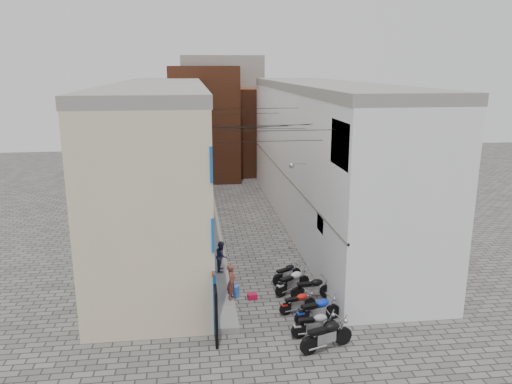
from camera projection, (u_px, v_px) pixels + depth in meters
name	position (u px, v px, depth m)	size (l,w,h in m)	color
ground	(281.00, 331.00, 19.28)	(90.00, 90.00, 0.00)	#54524F
plinth	(212.00, 226.00, 31.50)	(0.90, 26.00, 0.25)	gray
building_left	(162.00, 159.00, 30.01)	(5.10, 27.00, 9.00)	beige
building_right	(323.00, 156.00, 31.31)	(5.94, 26.00, 9.00)	white
building_far_brick_left	(204.00, 123.00, 44.74)	(6.00, 6.00, 10.00)	brown
building_far_brick_right	(256.00, 131.00, 47.54)	(5.00, 6.00, 8.00)	brown
building_far_concrete	(222.00, 112.00, 50.64)	(8.00, 5.00, 11.00)	gray
far_shopfront	(229.00, 170.00, 43.22)	(2.00, 0.30, 2.40)	black
overhead_wires	(255.00, 124.00, 24.90)	(5.80, 13.02, 1.32)	black
motorcycle_a	(327.00, 334.00, 17.87)	(0.68, 2.15, 1.25)	black
motorcycle_b	(315.00, 323.00, 18.77)	(0.59, 1.86, 1.08)	#97989C
motorcycle_c	(318.00, 309.00, 19.80)	(0.64, 2.02, 1.17)	#0D30C7
motorcycle_d	(298.00, 301.00, 20.62)	(0.53, 1.68, 0.97)	red
motorcycle_e	(312.00, 287.00, 21.79)	(0.61, 1.94, 1.12)	black
motorcycle_f	(293.00, 280.00, 22.45)	(0.63, 1.98, 1.15)	silver
motorcycle_g	(287.00, 272.00, 23.56)	(0.54, 1.72, 1.00)	black
person_a	(232.00, 282.00, 21.22)	(0.57, 0.37, 1.56)	brown
person_b	(222.00, 256.00, 24.21)	(0.72, 0.56, 1.49)	#34344E
water_jug_near	(236.00, 291.00, 22.09)	(0.33, 0.33, 0.51)	blue
water_jug_far	(233.00, 287.00, 22.52)	(0.30, 0.30, 0.47)	#2268AD
red_crate	(252.00, 296.00, 21.89)	(0.40, 0.30, 0.25)	#BD0D36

